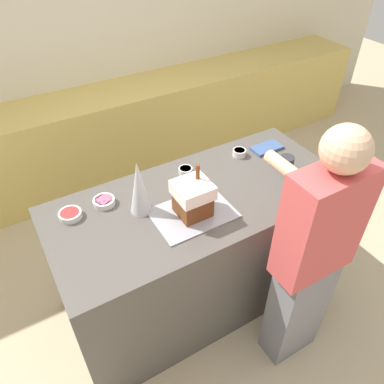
{
  "coord_description": "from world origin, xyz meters",
  "views": [
    {
      "loc": [
        -0.92,
        -1.46,
        2.41
      ],
      "look_at": [
        -0.06,
        0.0,
        1.0
      ],
      "focal_mm": 35.0,
      "sensor_mm": 36.0,
      "label": 1
    }
  ],
  "objects_px": {
    "candy_bowl_far_right": "(104,201)",
    "gingerbread_house": "(193,198)",
    "candy_bowl_behind_tray": "(186,171)",
    "person": "(311,259)",
    "mug": "(286,163)",
    "candy_bowl_near_tray_right": "(70,214)",
    "baking_tray": "(193,213)",
    "decorative_tree": "(139,187)",
    "candy_bowl_beside_tree": "(239,152)",
    "cookbook": "(267,148)"
  },
  "relations": [
    {
      "from": "baking_tray",
      "to": "candy_bowl_beside_tree",
      "type": "xyz_separation_m",
      "value": [
        0.58,
        0.35,
        0.02
      ]
    },
    {
      "from": "mug",
      "to": "baking_tray",
      "type": "bearing_deg",
      "value": -175.37
    },
    {
      "from": "candy_bowl_far_right",
      "to": "candy_bowl_near_tray_right",
      "type": "relative_size",
      "value": 0.99
    },
    {
      "from": "candy_bowl_beside_tree",
      "to": "cookbook",
      "type": "relative_size",
      "value": 0.42
    },
    {
      "from": "decorative_tree",
      "to": "candy_bowl_near_tray_right",
      "type": "height_order",
      "value": "decorative_tree"
    },
    {
      "from": "person",
      "to": "decorative_tree",
      "type": "bearing_deg",
      "value": 131.91
    },
    {
      "from": "person",
      "to": "gingerbread_house",
      "type": "bearing_deg",
      "value": 126.86
    },
    {
      "from": "candy_bowl_behind_tray",
      "to": "candy_bowl_beside_tree",
      "type": "relative_size",
      "value": 0.99
    },
    {
      "from": "candy_bowl_behind_tray",
      "to": "person",
      "type": "relative_size",
      "value": 0.05
    },
    {
      "from": "candy_bowl_far_right",
      "to": "gingerbread_house",
      "type": "bearing_deg",
      "value": -39.58
    },
    {
      "from": "candy_bowl_near_tray_right",
      "to": "mug",
      "type": "height_order",
      "value": "mug"
    },
    {
      "from": "baking_tray",
      "to": "gingerbread_house",
      "type": "distance_m",
      "value": 0.12
    },
    {
      "from": "gingerbread_house",
      "to": "candy_bowl_near_tray_right",
      "type": "distance_m",
      "value": 0.7
    },
    {
      "from": "candy_bowl_far_right",
      "to": "cookbook",
      "type": "relative_size",
      "value": 0.58
    },
    {
      "from": "candy_bowl_near_tray_right",
      "to": "mug",
      "type": "distance_m",
      "value": 1.39
    },
    {
      "from": "person",
      "to": "candy_bowl_behind_tray",
      "type": "bearing_deg",
      "value": 105.83
    },
    {
      "from": "decorative_tree",
      "to": "cookbook",
      "type": "bearing_deg",
      "value": 7.62
    },
    {
      "from": "candy_bowl_far_right",
      "to": "candy_bowl_behind_tray",
      "type": "bearing_deg",
      "value": 1.79
    },
    {
      "from": "candy_bowl_far_right",
      "to": "cookbook",
      "type": "distance_m",
      "value": 1.21
    },
    {
      "from": "baking_tray",
      "to": "cookbook",
      "type": "height_order",
      "value": "cookbook"
    },
    {
      "from": "candy_bowl_near_tray_right",
      "to": "cookbook",
      "type": "xyz_separation_m",
      "value": [
        1.41,
        -0.01,
        -0.01
      ]
    },
    {
      "from": "candy_bowl_far_right",
      "to": "mug",
      "type": "height_order",
      "value": "mug"
    },
    {
      "from": "gingerbread_house",
      "to": "person",
      "type": "bearing_deg",
      "value": -53.14
    },
    {
      "from": "person",
      "to": "baking_tray",
      "type": "bearing_deg",
      "value": 126.89
    },
    {
      "from": "candy_bowl_behind_tray",
      "to": "mug",
      "type": "height_order",
      "value": "mug"
    },
    {
      "from": "baking_tray",
      "to": "candy_bowl_beside_tree",
      "type": "relative_size",
      "value": 4.97
    },
    {
      "from": "mug",
      "to": "person",
      "type": "relative_size",
      "value": 0.06
    },
    {
      "from": "candy_bowl_far_right",
      "to": "person",
      "type": "bearing_deg",
      "value": -47.23
    },
    {
      "from": "candy_bowl_near_tray_right",
      "to": "decorative_tree",
      "type": "bearing_deg",
      "value": -21.94
    },
    {
      "from": "decorative_tree",
      "to": "candy_bowl_far_right",
      "type": "xyz_separation_m",
      "value": [
        -0.17,
        0.16,
        -0.15
      ]
    },
    {
      "from": "candy_bowl_behind_tray",
      "to": "person",
      "type": "bearing_deg",
      "value": -74.17
    },
    {
      "from": "person",
      "to": "mug",
      "type": "bearing_deg",
      "value": 61.13
    },
    {
      "from": "baking_tray",
      "to": "candy_bowl_far_right",
      "type": "relative_size",
      "value": 3.58
    },
    {
      "from": "candy_bowl_near_tray_right",
      "to": "candy_bowl_beside_tree",
      "type": "bearing_deg",
      "value": 1.01
    },
    {
      "from": "baking_tray",
      "to": "gingerbread_house",
      "type": "bearing_deg",
      "value": 31.77
    },
    {
      "from": "gingerbread_house",
      "to": "candy_bowl_behind_tray",
      "type": "height_order",
      "value": "gingerbread_house"
    },
    {
      "from": "candy_bowl_far_right",
      "to": "cookbook",
      "type": "bearing_deg",
      "value": -1.06
    },
    {
      "from": "gingerbread_house",
      "to": "mug",
      "type": "distance_m",
      "value": 0.75
    },
    {
      "from": "mug",
      "to": "candy_bowl_far_right",
      "type": "bearing_deg",
      "value": 166.48
    },
    {
      "from": "gingerbread_house",
      "to": "candy_bowl_far_right",
      "type": "height_order",
      "value": "gingerbread_house"
    },
    {
      "from": "candy_bowl_near_tray_right",
      "to": "cookbook",
      "type": "relative_size",
      "value": 0.59
    },
    {
      "from": "decorative_tree",
      "to": "cookbook",
      "type": "xyz_separation_m",
      "value": [
        1.04,
        0.14,
        -0.16
      ]
    },
    {
      "from": "cookbook",
      "to": "baking_tray",
      "type": "bearing_deg",
      "value": -158.39
    },
    {
      "from": "candy_bowl_near_tray_right",
      "to": "cookbook",
      "type": "distance_m",
      "value": 1.41
    },
    {
      "from": "candy_bowl_behind_tray",
      "to": "cookbook",
      "type": "relative_size",
      "value": 0.41
    },
    {
      "from": "mug",
      "to": "candy_bowl_behind_tray",
      "type": "bearing_deg",
      "value": 153.47
    },
    {
      "from": "baking_tray",
      "to": "decorative_tree",
      "type": "bearing_deg",
      "value": 143.52
    },
    {
      "from": "gingerbread_house",
      "to": "person",
      "type": "height_order",
      "value": "person"
    },
    {
      "from": "candy_bowl_far_right",
      "to": "candy_bowl_near_tray_right",
      "type": "xyz_separation_m",
      "value": [
        -0.2,
        -0.01,
        -0.0
      ]
    },
    {
      "from": "person",
      "to": "candy_bowl_beside_tree",
      "type": "bearing_deg",
      "value": 79.37
    }
  ]
}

